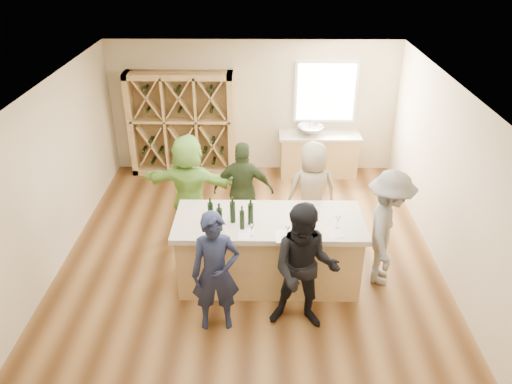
{
  "coord_description": "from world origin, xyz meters",
  "views": [
    {
      "loc": [
        0.19,
        -6.59,
        4.8
      ],
      "look_at": [
        0.1,
        0.2,
        1.15
      ],
      "focal_mm": 35.0,
      "sensor_mm": 36.0,
      "label": 1
    }
  ],
  "objects_px": {
    "tasting_counter_base": "(269,253)",
    "person_server": "(387,229)",
    "wine_rack": "(182,124)",
    "person_far_right": "(312,192)",
    "wine_bottle_a": "(211,213)",
    "sink": "(310,130)",
    "wine_bottle_b": "(219,220)",
    "wine_bottle_c": "(233,212)",
    "person_far_mid": "(244,191)",
    "person_near_right": "(305,269)",
    "person_far_left": "(189,187)",
    "person_near_left": "(216,273)",
    "wine_bottle_d": "(242,220)",
    "wine_bottle_e": "(251,214)"
  },
  "relations": [
    {
      "from": "person_near_left",
      "to": "wine_bottle_e",
      "type": "bearing_deg",
      "value": 56.36
    },
    {
      "from": "person_far_right",
      "to": "person_far_left",
      "type": "xyz_separation_m",
      "value": [
        -2.05,
        0.07,
        0.05
      ]
    },
    {
      "from": "person_far_mid",
      "to": "sink",
      "type": "bearing_deg",
      "value": -115.53
    },
    {
      "from": "tasting_counter_base",
      "to": "wine_bottle_e",
      "type": "bearing_deg",
      "value": -154.1
    },
    {
      "from": "tasting_counter_base",
      "to": "wine_bottle_a",
      "type": "bearing_deg",
      "value": -172.27
    },
    {
      "from": "tasting_counter_base",
      "to": "wine_rack",
      "type": "bearing_deg",
      "value": 115.56
    },
    {
      "from": "tasting_counter_base",
      "to": "wine_bottle_a",
      "type": "height_order",
      "value": "wine_bottle_a"
    },
    {
      "from": "tasting_counter_base",
      "to": "wine_bottle_d",
      "type": "height_order",
      "value": "wine_bottle_d"
    },
    {
      "from": "wine_bottle_d",
      "to": "person_near_left",
      "type": "relative_size",
      "value": 0.16
    },
    {
      "from": "wine_bottle_b",
      "to": "wine_bottle_c",
      "type": "xyz_separation_m",
      "value": [
        0.17,
        0.22,
        -0.01
      ]
    },
    {
      "from": "person_near_right",
      "to": "person_server",
      "type": "distance_m",
      "value": 1.61
    },
    {
      "from": "wine_rack",
      "to": "sink",
      "type": "height_order",
      "value": "wine_rack"
    },
    {
      "from": "wine_bottle_b",
      "to": "person_server",
      "type": "xyz_separation_m",
      "value": [
        2.4,
        0.33,
        -0.34
      ]
    },
    {
      "from": "person_near_right",
      "to": "person_far_left",
      "type": "xyz_separation_m",
      "value": [
        -1.77,
        2.24,
        0.0
      ]
    },
    {
      "from": "person_near_right",
      "to": "wine_rack",
      "type": "bearing_deg",
      "value": 122.64
    },
    {
      "from": "wine_bottle_a",
      "to": "person_far_right",
      "type": "xyz_separation_m",
      "value": [
        1.55,
        1.35,
        -0.37
      ]
    },
    {
      "from": "wine_bottle_a",
      "to": "person_far_mid",
      "type": "relative_size",
      "value": 0.19
    },
    {
      "from": "person_server",
      "to": "person_near_right",
      "type": "bearing_deg",
      "value": 142.9
    },
    {
      "from": "wine_bottle_a",
      "to": "person_far_mid",
      "type": "bearing_deg",
      "value": 73.51
    },
    {
      "from": "wine_rack",
      "to": "person_far_right",
      "type": "distance_m",
      "value": 3.58
    },
    {
      "from": "tasting_counter_base",
      "to": "person_server",
      "type": "xyz_separation_m",
      "value": [
        1.72,
        0.04,
        0.41
      ]
    },
    {
      "from": "wine_bottle_b",
      "to": "person_far_left",
      "type": "bearing_deg",
      "value": 111.91
    },
    {
      "from": "person_near_left",
      "to": "wine_rack",
      "type": "bearing_deg",
      "value": 96.84
    },
    {
      "from": "wine_bottle_c",
      "to": "tasting_counter_base",
      "type": "bearing_deg",
      "value": 8.06
    },
    {
      "from": "person_server",
      "to": "person_far_left",
      "type": "bearing_deg",
      "value": 82.64
    },
    {
      "from": "wine_bottle_a",
      "to": "wine_bottle_b",
      "type": "relative_size",
      "value": 0.96
    },
    {
      "from": "person_far_mid",
      "to": "person_server",
      "type": "bearing_deg",
      "value": 152.95
    },
    {
      "from": "wine_bottle_a",
      "to": "person_far_right",
      "type": "distance_m",
      "value": 2.09
    },
    {
      "from": "person_near_left",
      "to": "person_near_right",
      "type": "bearing_deg",
      "value": -5.05
    },
    {
      "from": "wine_rack",
      "to": "person_near_right",
      "type": "bearing_deg",
      "value": -64.48
    },
    {
      "from": "sink",
      "to": "person_far_left",
      "type": "height_order",
      "value": "person_far_left"
    },
    {
      "from": "wine_bottle_d",
      "to": "person_far_right",
      "type": "bearing_deg",
      "value": 53.41
    },
    {
      "from": "wine_rack",
      "to": "wine_bottle_a",
      "type": "bearing_deg",
      "value": -75.86
    },
    {
      "from": "sink",
      "to": "wine_bottle_b",
      "type": "distance_m",
      "value": 4.29
    },
    {
      "from": "person_server",
      "to": "person_far_left",
      "type": "distance_m",
      "value": 3.29
    },
    {
      "from": "sink",
      "to": "person_server",
      "type": "height_order",
      "value": "person_server"
    },
    {
      "from": "wine_rack",
      "to": "person_near_right",
      "type": "distance_m",
      "value": 5.21
    },
    {
      "from": "tasting_counter_base",
      "to": "person_near_left",
      "type": "relative_size",
      "value": 1.51
    },
    {
      "from": "wine_rack",
      "to": "person_far_right",
      "type": "xyz_separation_m",
      "value": [
        2.53,
        -2.53,
        -0.23
      ]
    },
    {
      "from": "wine_rack",
      "to": "wine_bottle_d",
      "type": "distance_m",
      "value": 4.26
    },
    {
      "from": "wine_rack",
      "to": "wine_bottle_a",
      "type": "xyz_separation_m",
      "value": [
        0.98,
        -3.87,
        0.14
      ]
    },
    {
      "from": "sink",
      "to": "person_far_right",
      "type": "relative_size",
      "value": 0.31
    },
    {
      "from": "person_near_left",
      "to": "person_far_left",
      "type": "xyz_separation_m",
      "value": [
        -0.63,
        2.27,
        0.06
      ]
    },
    {
      "from": "person_server",
      "to": "wine_rack",
      "type": "bearing_deg",
      "value": 58.5
    },
    {
      "from": "person_far_mid",
      "to": "person_far_left",
      "type": "bearing_deg",
      "value": 1.34
    },
    {
      "from": "wine_bottle_a",
      "to": "person_server",
      "type": "xyz_separation_m",
      "value": [
        2.54,
        0.16,
        -0.33
      ]
    },
    {
      "from": "person_near_left",
      "to": "person_server",
      "type": "relative_size",
      "value": 0.95
    },
    {
      "from": "person_far_mid",
      "to": "person_far_left",
      "type": "height_order",
      "value": "person_far_left"
    },
    {
      "from": "person_far_mid",
      "to": "person_far_right",
      "type": "distance_m",
      "value": 1.14
    },
    {
      "from": "person_far_left",
      "to": "sink",
      "type": "bearing_deg",
      "value": -126.46
    }
  ]
}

